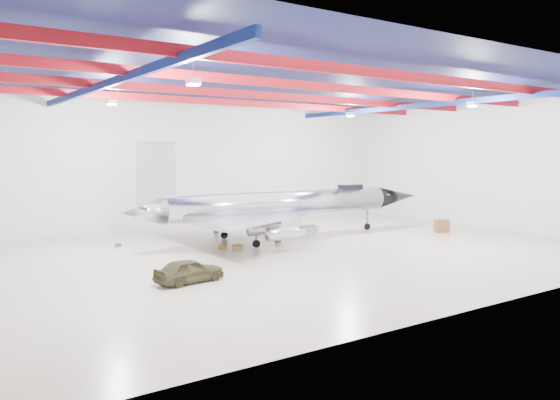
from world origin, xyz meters
TOP-DOWN VIEW (x-y plane):
  - floor at (0.00, 0.00)m, footprint 40.00×40.00m
  - wall_back at (0.00, 15.00)m, footprint 40.00×0.00m
  - wall_right at (20.00, 0.00)m, footprint 0.00×30.00m
  - ceiling at (0.00, 0.00)m, footprint 40.00×40.00m
  - ceiling_structure at (0.00, 0.00)m, footprint 39.50×29.50m
  - jet_aircraft at (2.43, 4.99)m, footprint 26.57×15.41m
  - jeep at (-9.44, -4.03)m, footprint 3.76×1.92m
  - desk at (14.94, 0.26)m, footprint 1.28×0.86m
  - crate_ply at (-3.08, 2.24)m, footprint 0.59×0.48m
  - engine_drum at (1.06, 3.55)m, footprint 0.49×0.49m
  - parts_bin at (2.73, 7.23)m, footprint 0.60×0.52m
  - crate_small at (-9.08, 8.38)m, footprint 0.41×0.37m
  - tool_chest at (5.31, 5.94)m, footprint 0.53×0.53m
  - oil_barrel at (-3.66, 3.27)m, footprint 0.60×0.53m
  - spares_box at (-0.49, 10.25)m, footprint 0.46×0.46m

SIDE VIEW (x-z plane):
  - floor at x=0.00m, z-range 0.00..0.00m
  - crate_small at x=-9.08m, z-range 0.00..0.24m
  - oil_barrel at x=-3.66m, z-range 0.00..0.35m
  - parts_bin at x=2.73m, z-range 0.00..0.37m
  - spares_box at x=-0.49m, z-range 0.00..0.38m
  - crate_ply at x=-3.08m, z-range 0.00..0.39m
  - tool_chest at x=5.31m, z-range 0.00..0.41m
  - engine_drum at x=1.06m, z-range 0.00..0.42m
  - desk at x=14.94m, z-range 0.00..1.07m
  - jeep at x=-9.44m, z-range 0.00..1.23m
  - jet_aircraft at x=2.43m, z-range -1.25..6.00m
  - wall_back at x=0.00m, z-range -14.50..25.50m
  - wall_right at x=20.00m, z-range -9.50..20.50m
  - ceiling_structure at x=0.00m, z-range 9.79..10.86m
  - ceiling at x=0.00m, z-range 11.00..11.00m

